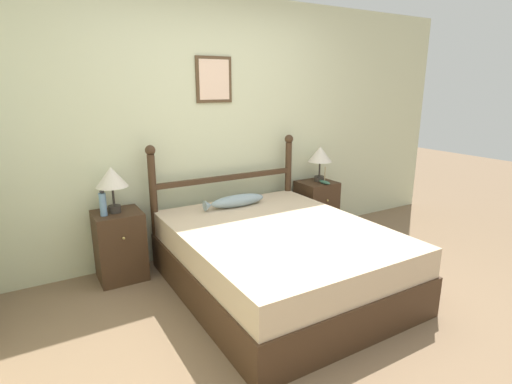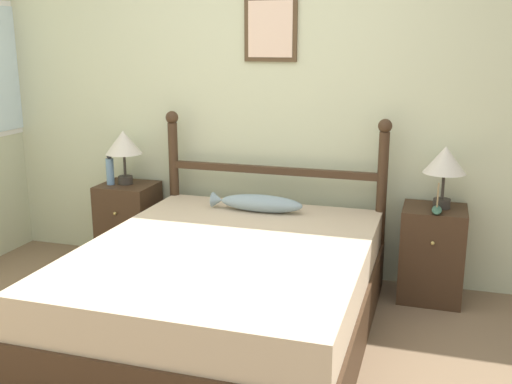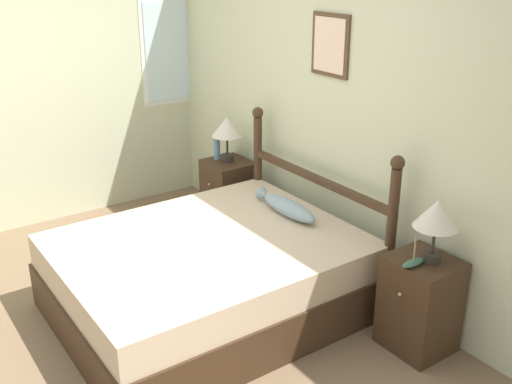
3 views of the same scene
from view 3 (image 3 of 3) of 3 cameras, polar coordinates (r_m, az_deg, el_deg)
name	(u,v)px [view 3 (image 3 of 3)]	position (r m, az deg, el deg)	size (l,w,h in m)	color
ground_plane	(125,333)	(4.20, -12.38, -12.96)	(16.00, 16.00, 0.00)	#7A6047
wall_back	(329,109)	(4.51, 6.93, 7.81)	(6.40, 0.08, 2.55)	beige
wall_left	(15,87)	(5.63, -21.96, 9.22)	(0.08, 6.40, 2.55)	beige
bed	(208,276)	(4.20, -4.58, -8.00)	(1.60, 1.99, 0.55)	#3D2819
headboard	(316,194)	(4.54, 5.73, -0.24)	(1.62, 0.09, 1.18)	#3D2819
nightstand_left	(228,194)	(5.46, -2.65, -0.19)	(0.40, 0.40, 0.63)	#3D2819
nightstand_right	(420,304)	(3.96, 15.33, -10.22)	(0.40, 0.40, 0.63)	#3D2819
table_lamp_left	(227,128)	(5.27, -2.79, 6.07)	(0.27, 0.27, 0.40)	#2D2823
table_lamp_right	(437,216)	(3.66, 16.83, -2.21)	(0.27, 0.27, 0.40)	#2D2823
bottle	(217,148)	(5.38, -3.75, 4.24)	(0.06, 0.06, 0.23)	#668CB2
model_boat	(413,262)	(3.70, 14.75, -6.50)	(0.06, 0.18, 0.19)	#386651
fish_pillow	(287,207)	(4.43, 2.97, -1.44)	(0.64, 0.15, 0.12)	#8499A3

